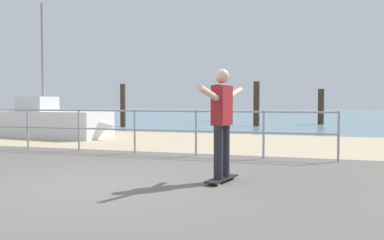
% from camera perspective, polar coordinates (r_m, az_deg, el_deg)
% --- Properties ---
extents(ground_plane, '(24.00, 10.00, 0.04)m').
position_cam_1_polar(ground_plane, '(5.59, -18.42, -10.46)').
color(ground_plane, '#605B56').
rests_on(ground_plane, ground).
extents(beach_strip, '(24.00, 6.00, 0.04)m').
position_cam_1_polar(beach_strip, '(12.86, 3.18, -3.00)').
color(beach_strip, tan).
rests_on(beach_strip, ground).
extents(sea_surface, '(72.00, 50.00, 0.04)m').
position_cam_1_polar(sea_surface, '(40.54, 13.25, 0.74)').
color(sea_surface, slate).
rests_on(sea_surface, ground).
extents(railing_fence, '(10.60, 0.05, 1.05)m').
position_cam_1_polar(railing_fence, '(10.33, -11.52, -0.56)').
color(railing_fence, '#9EA0A5').
rests_on(railing_fence, ground).
extents(sailboat, '(5.06, 2.06, 4.59)m').
position_cam_1_polar(sailboat, '(15.17, -18.18, -0.32)').
color(sailboat, silver).
rests_on(sailboat, ground).
extents(skateboard, '(0.36, 0.82, 0.08)m').
position_cam_1_polar(skateboard, '(6.48, 4.03, -7.94)').
color(skateboard, black).
rests_on(skateboard, ground).
extents(skateboarder, '(0.38, 1.43, 1.65)m').
position_cam_1_polar(skateboarder, '(6.37, 4.06, 0.49)').
color(skateboarder, '#26262B').
rests_on(skateboarder, skateboard).
extents(groyne_post_0, '(0.25, 0.25, 2.06)m').
position_cam_1_polar(groyne_post_0, '(20.41, -9.32, 1.93)').
color(groyne_post_0, '#422D1E').
rests_on(groyne_post_0, ground).
extents(groyne_post_1, '(0.35, 0.35, 2.24)m').
position_cam_1_polar(groyne_post_1, '(25.46, 3.46, 2.28)').
color(groyne_post_1, '#422D1E').
rests_on(groyne_post_1, ground).
extents(groyne_post_2, '(0.30, 0.30, 2.21)m').
position_cam_1_polar(groyne_post_2, '(20.95, 8.70, 2.15)').
color(groyne_post_2, '#422D1E').
rests_on(groyne_post_2, ground).
extents(groyne_post_3, '(0.32, 0.32, 1.89)m').
position_cam_1_polar(groyne_post_3, '(23.32, 17.01, 1.71)').
color(groyne_post_3, '#422D1E').
rests_on(groyne_post_3, ground).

